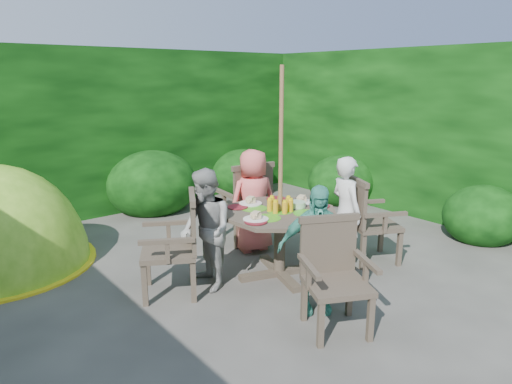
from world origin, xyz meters
TOP-DOWN VIEW (x-y plane):
  - ground at (0.00, 0.00)m, footprint 60.00×60.00m
  - hedge_enclosure at (0.00, 1.33)m, footprint 9.00×9.00m
  - patio_table at (0.52, 0.23)m, footprint 1.58×1.58m
  - parasol_pole at (0.52, 0.23)m, footprint 0.06×0.06m
  - garden_chair_right at (1.57, -0.10)m, footprint 0.71×0.74m
  - garden_chair_left at (-0.53, 0.56)m, footprint 0.73×0.76m
  - garden_chair_back at (0.88, 1.27)m, footprint 0.66×0.61m
  - garden_chair_front at (0.19, -0.82)m, footprint 0.71×0.68m
  - child_right at (1.28, -0.02)m, footprint 0.40×0.52m
  - child_left at (-0.24, 0.48)m, footprint 0.55×0.66m
  - child_back at (0.77, 0.99)m, footprint 0.68×0.52m
  - child_front at (0.27, -0.53)m, footprint 0.73×0.64m
  - dome_tent at (-1.77, 2.39)m, footprint 2.26×2.26m

SIDE VIEW (x-z plane):
  - ground at x=0.00m, z-range 0.00..0.00m
  - dome_tent at x=-1.77m, z-range -1.16..1.16m
  - garden_chair_front at x=0.19m, z-range 0.03..0.94m
  - garden_chair_right at x=1.57m, z-range 0.03..0.99m
  - garden_chair_left at x=-0.53m, z-range 0.03..1.00m
  - garden_chair_back at x=0.88m, z-range 0.03..1.05m
  - child_front at x=0.27m, z-range 0.00..1.19m
  - patio_table at x=0.52m, z-range 0.18..1.05m
  - child_left at x=-0.24m, z-range 0.00..1.22m
  - child_right at x=1.28m, z-range 0.00..1.25m
  - child_back at x=0.77m, z-range 0.00..1.26m
  - parasol_pole at x=0.52m, z-range 0.00..2.20m
  - hedge_enclosure at x=0.00m, z-range 0.00..2.50m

